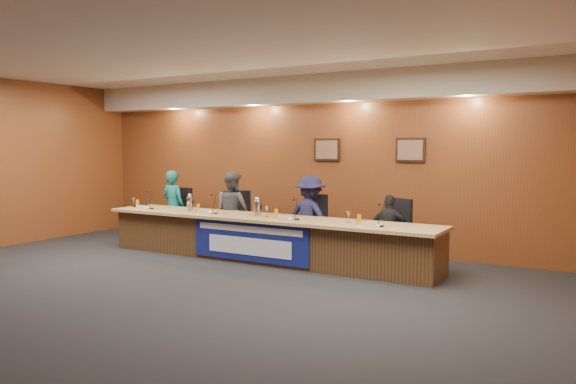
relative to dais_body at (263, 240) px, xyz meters
name	(u,v)px	position (x,y,z in m)	size (l,w,h in m)	color
floor	(164,292)	(0.00, -2.40, -0.35)	(10.00, 10.00, 0.00)	black
ceiling	(159,45)	(0.00, -2.40, 2.85)	(10.00, 8.00, 0.04)	silver
wall_back	(309,163)	(0.00, 1.60, 1.25)	(10.00, 0.04, 3.20)	brown
soffit	(303,90)	(0.00, 1.35, 2.60)	(10.00, 0.50, 0.50)	beige
dais_body	(263,240)	(0.00, 0.00, 0.00)	(6.00, 0.80, 0.70)	#4A311A
dais_top	(261,218)	(0.00, -0.05, 0.38)	(6.10, 0.95, 0.05)	tan
banner	(249,241)	(0.00, -0.41, 0.03)	(2.20, 0.02, 0.65)	navy
banner_text_upper	(249,229)	(0.00, -0.43, 0.23)	(2.00, 0.01, 0.10)	silver
banner_text_lower	(249,246)	(0.00, -0.43, -0.05)	(1.60, 0.01, 0.28)	silver
wall_photo_left	(327,150)	(0.40, 1.57, 1.50)	(0.52, 0.04, 0.42)	black
wall_photo_right	(410,150)	(2.00, 1.57, 1.50)	(0.52, 0.04, 0.42)	black
panelist_a	(173,206)	(-2.52, 0.58, 0.37)	(0.52, 0.34, 1.44)	#0D5655
panelist_b	(232,210)	(-1.06, 0.58, 0.37)	(0.70, 0.55, 1.45)	#4A4A4F
panelist_c	(310,217)	(0.58, 0.58, 0.36)	(0.91, 0.53, 1.42)	#151638
panelist_d	(390,231)	(2.01, 0.58, 0.23)	(0.67, 0.28, 1.15)	black
office_chair_a	(177,218)	(-2.52, 0.68, 0.13)	(0.48, 0.48, 0.08)	black
office_chair_b	(236,223)	(-1.06, 0.68, 0.13)	(0.48, 0.48, 0.08)	black
office_chair_c	(313,229)	(0.58, 0.68, 0.13)	(0.48, 0.48, 0.08)	black
office_chair_d	(392,236)	(2.01, 0.68, 0.13)	(0.48, 0.48, 0.08)	black
nameplate_a	(141,207)	(-2.54, -0.27, 0.45)	(0.24, 0.06, 0.09)	white
microphone_a	(152,209)	(-2.35, -0.18, 0.41)	(0.07, 0.07, 0.02)	black
juice_glass_a	(138,203)	(-2.79, -0.11, 0.47)	(0.06, 0.06, 0.15)	orange
water_glass_a	(134,202)	(-2.90, -0.11, 0.49)	(0.08, 0.08, 0.18)	silver
nameplate_b	(203,211)	(-1.05, -0.27, 0.45)	(0.24, 0.06, 0.09)	white
microphone_b	(216,213)	(-0.87, -0.16, 0.41)	(0.07, 0.07, 0.02)	black
juice_glass_b	(198,208)	(-1.28, -0.14, 0.47)	(0.06, 0.06, 0.15)	orange
water_glass_b	(189,206)	(-1.49, -0.13, 0.49)	(0.08, 0.08, 0.18)	silver
nameplate_c	(283,217)	(0.57, -0.31, 0.45)	(0.24, 0.06, 0.09)	white
microphone_c	(297,219)	(0.74, -0.15, 0.41)	(0.07, 0.07, 0.02)	black
juice_glass_c	(276,213)	(0.33, -0.12, 0.47)	(0.06, 0.06, 0.15)	orange
water_glass_c	(267,212)	(0.15, -0.11, 0.49)	(0.08, 0.08, 0.18)	silver
nameplate_d	(369,224)	(2.04, -0.34, 0.45)	(0.24, 0.06, 0.09)	white
microphone_d	(382,226)	(2.17, -0.19, 0.41)	(0.07, 0.07, 0.02)	black
juice_glass_d	(359,219)	(1.80, -0.13, 0.47)	(0.06, 0.06, 0.15)	orange
water_glass_d	(348,217)	(1.59, -0.07, 0.49)	(0.08, 0.08, 0.18)	silver
carafe_left	(190,204)	(-1.61, 0.03, 0.52)	(0.12, 0.12, 0.24)	silver
carafe_mid	(257,208)	(-0.11, -0.01, 0.52)	(0.13, 0.13, 0.25)	silver
speakerphone	(142,206)	(-2.77, -0.02, 0.43)	(0.32, 0.32, 0.05)	black
paper_stack	(373,225)	(2.02, -0.12, 0.40)	(0.22, 0.30, 0.01)	white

